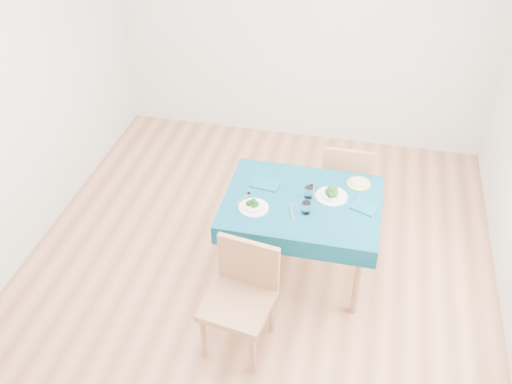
% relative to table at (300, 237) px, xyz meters
% --- Properties ---
extents(room_shell, '(4.02, 4.52, 2.73)m').
position_rel_table_xyz_m(room_shell, '(-0.35, -0.09, 0.97)').
color(room_shell, '#9F6342').
rests_on(room_shell, ground).
extents(table, '(1.21, 0.92, 0.76)m').
position_rel_table_xyz_m(table, '(0.00, 0.00, 0.00)').
color(table, '#073F55').
rests_on(table, ground).
extents(chair_near, '(0.53, 0.57, 1.15)m').
position_rel_table_xyz_m(chair_near, '(-0.31, -0.85, 0.20)').
color(chair_near, '#9A6A48').
rests_on(chair_near, ground).
extents(chair_far, '(0.43, 0.47, 1.06)m').
position_rel_table_xyz_m(chair_far, '(0.29, 0.84, 0.15)').
color(chair_far, '#9A6A48').
rests_on(chair_far, ground).
extents(bowl_near, '(0.23, 0.23, 0.07)m').
position_rel_table_xyz_m(bowl_near, '(-0.35, -0.17, 0.41)').
color(bowl_near, white).
rests_on(bowl_near, table).
extents(bowl_far, '(0.25, 0.25, 0.08)m').
position_rel_table_xyz_m(bowl_far, '(0.21, 0.10, 0.42)').
color(bowl_far, white).
rests_on(bowl_far, table).
extents(fork_near, '(0.09, 0.19, 0.00)m').
position_rel_table_xyz_m(fork_near, '(-0.46, -0.08, 0.38)').
color(fork_near, silver).
rests_on(fork_near, table).
extents(knife_near, '(0.09, 0.22, 0.00)m').
position_rel_table_xyz_m(knife_near, '(-0.06, -0.15, 0.38)').
color(knife_near, silver).
rests_on(knife_near, table).
extents(fork_far, '(0.07, 0.19, 0.00)m').
position_rel_table_xyz_m(fork_far, '(0.06, 0.14, 0.38)').
color(fork_far, silver).
rests_on(fork_far, table).
extents(knife_far, '(0.12, 0.19, 0.00)m').
position_rel_table_xyz_m(knife_far, '(0.39, 0.06, 0.38)').
color(knife_far, silver).
rests_on(knife_far, table).
extents(napkin_near, '(0.24, 0.18, 0.01)m').
position_rel_table_xyz_m(napkin_near, '(-0.32, 0.14, 0.39)').
color(napkin_near, navy).
rests_on(napkin_near, table).
extents(napkin_far, '(0.23, 0.19, 0.01)m').
position_rel_table_xyz_m(napkin_far, '(0.48, 0.01, 0.38)').
color(napkin_far, navy).
rests_on(napkin_far, table).
extents(tumbler_center, '(0.07, 0.07, 0.09)m').
position_rel_table_xyz_m(tumbler_center, '(0.04, 0.06, 0.42)').
color(tumbler_center, white).
rests_on(tumbler_center, table).
extents(tumbler_side, '(0.07, 0.07, 0.09)m').
position_rel_table_xyz_m(tumbler_side, '(0.05, -0.13, 0.42)').
color(tumbler_side, white).
rests_on(tumbler_side, table).
extents(side_plate, '(0.19, 0.19, 0.01)m').
position_rel_table_xyz_m(side_plate, '(0.41, 0.31, 0.38)').
color(side_plate, '#BDC560').
rests_on(side_plate, table).
extents(bread_slice, '(0.14, 0.14, 0.02)m').
position_rel_table_xyz_m(bread_slice, '(0.41, 0.31, 0.40)').
color(bread_slice, beige).
rests_on(bread_slice, side_plate).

